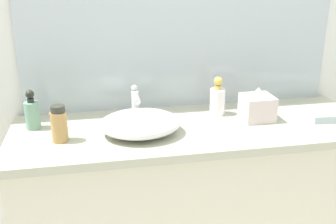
{
  "coord_description": "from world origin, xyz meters",
  "views": [
    {
      "loc": [
        -0.43,
        -1.21,
        1.59
      ],
      "look_at": [
        -0.12,
        0.39,
        0.99
      ],
      "focal_mm": 42.93,
      "sensor_mm": 36.0,
      "label": 1
    }
  ],
  "objects_px": {
    "soap_dispenser": "(217,99)",
    "lotion_bottle": "(59,124)",
    "folded_hand_towel": "(328,114)",
    "sink_basin": "(140,123)",
    "tissue_box": "(257,106)",
    "perfume_bottle": "(32,113)"
  },
  "relations": [
    {
      "from": "soap_dispenser",
      "to": "lotion_bottle",
      "type": "relative_size",
      "value": 1.21
    },
    {
      "from": "folded_hand_towel",
      "to": "soap_dispenser",
      "type": "bearing_deg",
      "value": 163.65
    },
    {
      "from": "sink_basin",
      "to": "tissue_box",
      "type": "bearing_deg",
      "value": 6.84
    },
    {
      "from": "soap_dispenser",
      "to": "perfume_bottle",
      "type": "relative_size",
      "value": 1.06
    },
    {
      "from": "sink_basin",
      "to": "soap_dispenser",
      "type": "height_order",
      "value": "soap_dispenser"
    },
    {
      "from": "sink_basin",
      "to": "tissue_box",
      "type": "height_order",
      "value": "tissue_box"
    },
    {
      "from": "lotion_bottle",
      "to": "tissue_box",
      "type": "height_order",
      "value": "tissue_box"
    },
    {
      "from": "soap_dispenser",
      "to": "folded_hand_towel",
      "type": "bearing_deg",
      "value": -16.35
    },
    {
      "from": "soap_dispenser",
      "to": "perfume_bottle",
      "type": "bearing_deg",
      "value": -178.84
    },
    {
      "from": "perfume_bottle",
      "to": "tissue_box",
      "type": "relative_size",
      "value": 1.14
    },
    {
      "from": "tissue_box",
      "to": "folded_hand_towel",
      "type": "height_order",
      "value": "tissue_box"
    },
    {
      "from": "lotion_bottle",
      "to": "tissue_box",
      "type": "distance_m",
      "value": 0.89
    },
    {
      "from": "perfume_bottle",
      "to": "lotion_bottle",
      "type": "bearing_deg",
      "value": -52.58
    },
    {
      "from": "sink_basin",
      "to": "folded_hand_towel",
      "type": "relative_size",
      "value": 1.71
    },
    {
      "from": "sink_basin",
      "to": "folded_hand_towel",
      "type": "distance_m",
      "value": 0.89
    },
    {
      "from": "sink_basin",
      "to": "lotion_bottle",
      "type": "distance_m",
      "value": 0.33
    },
    {
      "from": "perfume_bottle",
      "to": "folded_hand_towel",
      "type": "height_order",
      "value": "perfume_bottle"
    },
    {
      "from": "sink_basin",
      "to": "folded_hand_towel",
      "type": "xyz_separation_m",
      "value": [
        0.89,
        0.02,
        -0.03
      ]
    },
    {
      "from": "perfume_bottle",
      "to": "tissue_box",
      "type": "xyz_separation_m",
      "value": [
        1.01,
        -0.08,
        -0.01
      ]
    },
    {
      "from": "lotion_bottle",
      "to": "perfume_bottle",
      "type": "xyz_separation_m",
      "value": [
        -0.12,
        0.16,
        -0.0
      ]
    },
    {
      "from": "soap_dispenser",
      "to": "tissue_box",
      "type": "distance_m",
      "value": 0.19
    },
    {
      "from": "sink_basin",
      "to": "soap_dispenser",
      "type": "bearing_deg",
      "value": 22.91
    }
  ]
}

